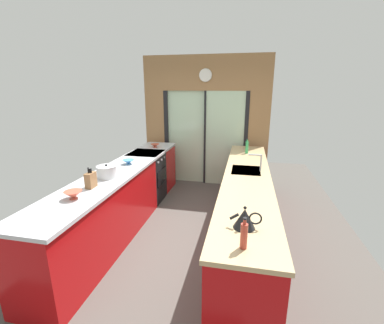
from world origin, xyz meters
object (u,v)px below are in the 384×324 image
mixing_bowl_near (73,195)px  knife_block (91,180)px  stock_pot (107,172)px  soap_bottle_far (247,147)px  oven_range (147,177)px  mixing_bowl_mid (128,162)px  mixing_bowl_far (155,146)px  kettle (245,218)px  soap_bottle_near (244,235)px

mixing_bowl_near → knife_block: (-0.00, 0.33, 0.05)m
stock_pot → soap_bottle_far: 2.48m
oven_range → mixing_bowl_mid: bearing=-88.6°
mixing_bowl_mid → mixing_bowl_far: 1.21m
mixing_bowl_mid → stock_pot: (0.00, -0.64, 0.04)m
knife_block → kettle: 1.87m
mixing_bowl_mid → soap_bottle_near: (1.78, -1.88, 0.07)m
stock_pot → soap_bottle_near: 2.17m
mixing_bowl_near → kettle: size_ratio=0.70×
knife_block → mixing_bowl_far: bearing=90.0°
soap_bottle_near → knife_block: bearing=154.0°
soap_bottle_far → mixing_bowl_mid: bearing=-148.7°
stock_pot → kettle: (1.78, -0.93, 0.01)m
knife_block → stock_pot: bearing=90.0°
mixing_bowl_mid → stock_pot: bearing=-90.0°
stock_pot → soap_bottle_far: bearing=44.1°
kettle → soap_bottle_far: soap_bottle_far is taller
stock_pot → soap_bottle_far: size_ratio=0.97×
mixing_bowl_mid → soap_bottle_near: soap_bottle_near is taller
mixing_bowl_near → mixing_bowl_far: mixing_bowl_near is taller
mixing_bowl_far → soap_bottle_far: bearing=-4.2°
mixing_bowl_mid → soap_bottle_near: bearing=-46.5°
knife_block → stock_pot: size_ratio=0.95×
soap_bottle_far → soap_bottle_near: bearing=-90.0°
oven_range → kettle: 3.00m
oven_range → mixing_bowl_near: bearing=-89.5°
kettle → oven_range: bearing=127.6°
mixing_bowl_near → soap_bottle_far: bearing=53.7°
mixing_bowl_near → kettle: 1.80m
oven_range → knife_block: knife_block is taller
mixing_bowl_near → mixing_bowl_far: size_ratio=1.09×
soap_bottle_near → stock_pot: bearing=145.3°
mixing_bowl_far → stock_pot: bearing=-90.0°
soap_bottle_near → soap_bottle_far: 2.96m
stock_pot → kettle: bearing=-27.7°
oven_range → kettle: bearing=-52.4°
stock_pot → soap_bottle_near: bearing=-34.7°
knife_block → soap_bottle_near: same height
stock_pot → mixing_bowl_near: bearing=-90.0°
oven_range → mixing_bowl_mid: size_ratio=5.03×
mixing_bowl_mid → kettle: 2.38m
kettle → mixing_bowl_far: bearing=122.6°
oven_range → stock_pot: 1.51m
kettle → knife_block: bearing=162.3°
mixing_bowl_far → knife_block: 2.22m
mixing_bowl_near → mixing_bowl_mid: (0.00, 1.34, -0.01)m
soap_bottle_near → soap_bottle_far: (0.00, 2.96, 0.01)m
soap_bottle_near → mixing_bowl_far: bearing=120.0°
knife_block → soap_bottle_far: soap_bottle_far is taller
mixing_bowl_mid → knife_block: size_ratio=0.74×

